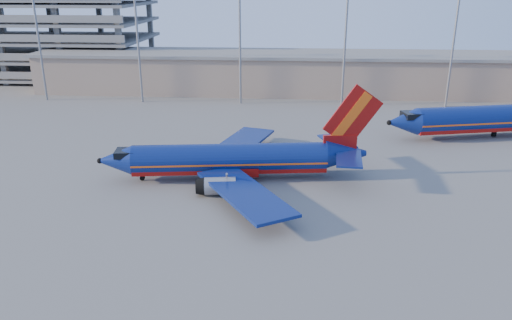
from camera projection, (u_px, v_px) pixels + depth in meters
name	position (u px, v px, depth m)	size (l,w,h in m)	color
ground	(243.00, 197.00, 56.10)	(220.00, 220.00, 0.00)	slate
terminal_building	(315.00, 72.00, 108.43)	(122.00, 16.00, 8.50)	gray
parking_garage	(28.00, 29.00, 126.04)	(62.00, 32.00, 21.40)	slate
light_mast_row	(293.00, 12.00, 93.06)	(101.60, 1.60, 28.65)	gray
aircraft_main	(237.00, 159.00, 60.65)	(34.11, 32.62, 11.58)	navy
aircraft_second	(502.00, 118.00, 77.40)	(37.97, 17.14, 13.05)	navy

